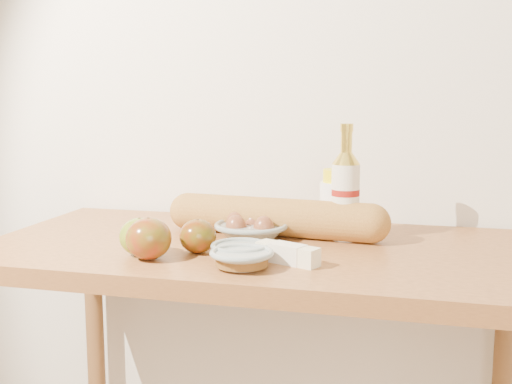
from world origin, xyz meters
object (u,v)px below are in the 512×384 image
(table, at_px, (259,298))
(bourbon_bottle, at_px, (345,193))
(egg_bowl, at_px, (251,229))
(baguette, at_px, (275,217))
(cream_bottle, at_px, (337,206))

(table, bearing_deg, bourbon_bottle, 27.62)
(egg_bowl, relative_size, baguette, 0.34)
(table, relative_size, cream_bottle, 7.71)
(bourbon_bottle, relative_size, baguette, 0.49)
(bourbon_bottle, xyz_separation_m, baguette, (-0.16, -0.00, -0.06))
(egg_bowl, height_order, baguette, baguette)
(table, relative_size, baguette, 2.24)
(cream_bottle, bearing_deg, egg_bowl, -135.58)
(table, height_order, egg_bowl, egg_bowl)
(cream_bottle, relative_size, egg_bowl, 0.87)
(bourbon_bottle, xyz_separation_m, egg_bowl, (-0.20, -0.05, -0.08))
(table, height_order, baguette, baguette)
(table, bearing_deg, baguette, 80.53)
(table, distance_m, bourbon_bottle, 0.30)
(cream_bottle, height_order, baguette, cream_bottle)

